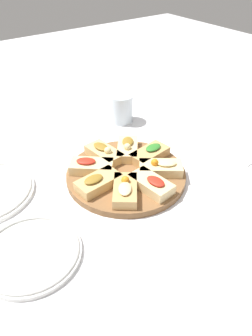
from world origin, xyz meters
TOP-DOWN VIEW (x-y plane):
  - ground_plane at (0.00, 0.00)m, footprint 3.00×3.00m
  - serving_board at (0.00, 0.00)m, footprint 0.32×0.32m
  - focaccia_slice_0 at (-0.09, -0.01)m, footprint 0.12×0.07m
  - focaccia_slice_1 at (-0.05, -0.07)m, footprint 0.11×0.12m
  - focaccia_slice_2 at (0.01, -0.09)m, footprint 0.07×0.12m
  - focaccia_slice_3 at (0.07, -0.06)m, footprint 0.12×0.11m
  - focaccia_slice_4 at (0.09, 0.01)m, footprint 0.12×0.07m
  - focaccia_slice_5 at (0.06, 0.07)m, footprint 0.11×0.12m
  - focaccia_slice_6 at (-0.01, 0.09)m, footprint 0.07×0.12m
  - focaccia_slice_7 at (-0.07, 0.06)m, footprint 0.12×0.11m
  - plate_left at (-0.09, 0.31)m, footprint 0.21×0.21m
  - water_glass at (0.27, -0.17)m, footprint 0.08×0.08m
  - napkin_stack at (-0.10, -0.34)m, footprint 0.13×0.11m

SIDE VIEW (x-z plane):
  - ground_plane at x=0.00m, z-range 0.00..0.00m
  - napkin_stack at x=-0.10m, z-range 0.00..0.01m
  - plate_left at x=-0.09m, z-range 0.00..0.02m
  - serving_board at x=0.00m, z-range 0.00..0.02m
  - focaccia_slice_0 at x=-0.09m, z-range 0.01..0.05m
  - focaccia_slice_2 at x=0.01m, z-range 0.01..0.05m
  - focaccia_slice_5 at x=0.06m, z-range 0.01..0.05m
  - focaccia_slice_6 at x=-0.01m, z-range 0.01..0.05m
  - focaccia_slice_1 at x=-0.05m, z-range 0.01..0.05m
  - focaccia_slice_3 at x=0.07m, z-range 0.01..0.05m
  - focaccia_slice_4 at x=0.09m, z-range 0.01..0.05m
  - focaccia_slice_7 at x=-0.07m, z-range 0.01..0.05m
  - water_glass at x=0.27m, z-range 0.00..0.09m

